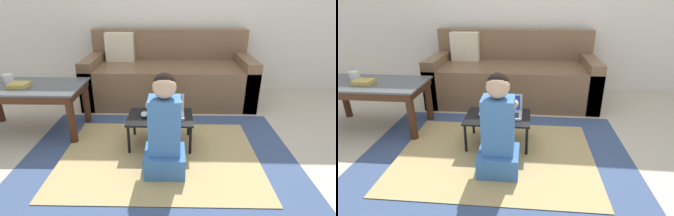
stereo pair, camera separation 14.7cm
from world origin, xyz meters
The scene contains 10 objects.
ground_plane centered at (0.00, 0.00, 0.00)m, with size 16.00×16.00×0.00m, color beige.
area_rug centered at (-0.14, -0.07, 0.00)m, with size 2.29×1.65×0.01m.
couch centered at (-0.08, 1.30, 0.31)m, with size 2.03×0.89×0.86m.
coffee_table centered at (-1.42, 0.37, 0.41)m, with size 1.07×0.55×0.49m.
laptop_desk centered at (-0.14, 0.13, 0.25)m, with size 0.57×0.38×0.28m.
laptop centered at (-0.07, 0.16, 0.32)m, with size 0.29×0.17×0.18m.
computer_mouse centered at (-0.28, 0.14, 0.30)m, with size 0.06×0.10×0.04m.
person_seated centered at (-0.08, -0.27, 0.35)m, with size 0.31×0.38×0.79m.
cup_on_table centered at (-1.62, 0.44, 0.53)m, with size 0.09×0.09×0.08m.
book_on_table centered at (-1.45, 0.32, 0.50)m, with size 0.17×0.15×0.04m.
Camera 1 is at (-0.03, -1.96, 1.27)m, focal length 28.00 mm.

